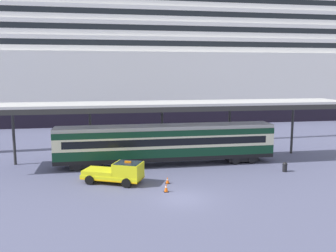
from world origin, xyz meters
TOP-DOWN VIEW (x-y plane):
  - ground_plane at (0.00, 0.00)m, footprint 400.00×400.00m
  - cruise_ship at (-8.09, 52.48)m, footprint 140.96×29.37m
  - platform_canopy at (0.48, 10.67)m, footprint 38.52×5.04m
  - train_carriage at (0.48, 10.24)m, footprint 22.34×2.81m
  - service_truck at (-4.67, 4.64)m, footprint 5.57×3.99m
  - traffic_cone_near at (-0.97, 1.65)m, footprint 0.36×0.36m
  - traffic_cone_mid at (-0.48, 3.83)m, footprint 0.36×0.36m
  - quay_bollard at (11.28, 5.58)m, footprint 0.48×0.48m

SIDE VIEW (x-z plane):
  - ground_plane at x=0.00m, z-range 0.00..0.00m
  - traffic_cone_mid at x=-0.48m, z-range -0.01..0.59m
  - traffic_cone_near at x=-0.97m, z-range -0.01..0.72m
  - quay_bollard at x=11.28m, z-range 0.04..1.00m
  - service_truck at x=-4.67m, z-range -0.02..2.00m
  - train_carriage at x=0.48m, z-range 0.25..4.36m
  - platform_canopy at x=0.48m, z-range 2.92..9.33m
  - cruise_ship at x=-8.09m, z-range -5.42..27.69m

